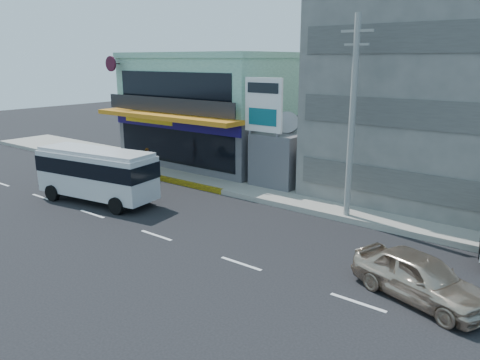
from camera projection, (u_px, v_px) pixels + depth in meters
name	position (u px, v px, depth m)	size (l,w,h in m)	color
ground	(156.00, 235.00, 21.71)	(120.00, 120.00, 0.00)	black
sidewalk	(346.00, 204.00, 25.92)	(70.00, 5.00, 0.30)	gray
shop_building	(220.00, 112.00, 36.10)	(12.40, 11.70, 8.00)	#4D4D52
gap_structure	(294.00, 157.00, 30.41)	(3.00, 6.00, 3.50)	#4D4D52
satellite_dish	(286.00, 131.00, 29.18)	(1.50, 1.50, 0.15)	slate
billboard	(263.00, 111.00, 27.77)	(2.60, 0.18, 6.90)	gray
utility_pole_near	(352.00, 119.00, 22.46)	(1.60, 0.30, 10.00)	#999993
minibus	(96.00, 171.00, 26.35)	(7.55, 3.42, 3.05)	silver
sedan	(420.00, 277.00, 15.77)	(1.94, 4.81, 1.64)	#C8B099
motorcycle_rider	(148.00, 170.00, 31.47)	(1.80, 1.04, 2.18)	#5D160D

